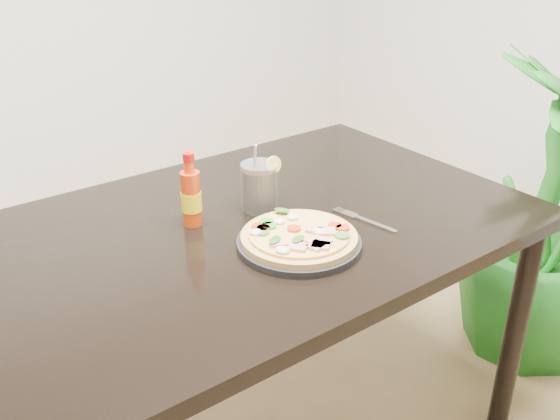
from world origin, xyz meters
TOP-DOWN VIEW (x-y plane):
  - dining_table at (0.26, 0.65)m, footprint 1.40×0.90m
  - plate at (0.28, 0.48)m, footprint 0.29×0.29m
  - pizza at (0.28, 0.48)m, footprint 0.27×0.27m
  - hot_sauce_bottle at (0.14, 0.72)m, footprint 0.05×0.05m
  - cola_cup at (0.33, 0.70)m, footprint 0.10×0.09m
  - fork at (0.49, 0.49)m, footprint 0.05×0.19m
  - houseplant at (1.34, 0.46)m, footprint 0.83×0.83m
  - plant_pot at (1.34, 0.46)m, footprint 0.28×0.28m

SIDE VIEW (x-z plane):
  - plant_pot at x=1.34m, z-range 0.00..0.22m
  - houseplant at x=1.34m, z-range 0.00..1.06m
  - dining_table at x=0.26m, z-range 0.29..1.04m
  - fork at x=0.49m, z-range 0.75..0.76m
  - plate at x=0.28m, z-range 0.75..0.77m
  - pizza at x=0.28m, z-range 0.76..0.79m
  - cola_cup at x=0.33m, z-range 0.72..0.90m
  - hot_sauce_bottle at x=0.14m, z-range 0.73..0.92m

